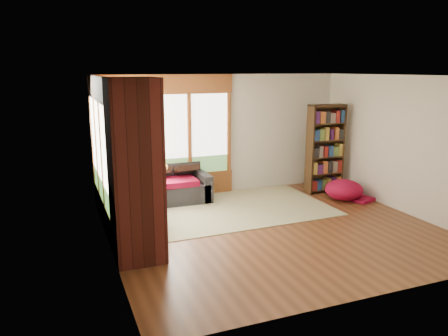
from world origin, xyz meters
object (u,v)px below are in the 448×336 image
object	(u,v)px
bookshelf	(325,149)
dog_tan	(146,172)
brick_chimney	(136,172)
area_rug	(235,206)
dog_brindle	(145,182)
sectional_sofa	(142,198)
pouf	(344,189)

from	to	relation	value
bookshelf	dog_tan	world-z (taller)	bookshelf
brick_chimney	area_rug	world-z (taller)	brick_chimney
brick_chimney	dog_brindle	world-z (taller)	brick_chimney
sectional_sofa	bookshelf	world-z (taller)	bookshelf
pouf	bookshelf	bearing A→B (deg)	93.47
area_rug	dog_tan	world-z (taller)	dog_tan
pouf	dog_brindle	size ratio (longest dim) A/B	0.94
pouf	area_rug	bearing A→B (deg)	169.48
bookshelf	brick_chimney	bearing A→B (deg)	-155.77
brick_chimney	area_rug	xyz separation A→B (m)	(2.28, 1.78, -1.29)
brick_chimney	pouf	xyz separation A→B (m)	(4.58, 1.35, -1.07)
bookshelf	dog_tan	xyz separation A→B (m)	(-3.99, 0.07, -0.20)
brick_chimney	dog_tan	world-z (taller)	brick_chimney
bookshelf	dog_brindle	world-z (taller)	bookshelf
bookshelf	pouf	size ratio (longest dim) A/B	2.47
area_rug	dog_tan	xyz separation A→B (m)	(-1.72, 0.33, 0.77)
brick_chimney	dog_tan	distance (m)	2.24
dog_tan	dog_brindle	bearing A→B (deg)	-109.19
bookshelf	pouf	distance (m)	1.02
area_rug	sectional_sofa	bearing A→B (deg)	171.76
area_rug	dog_tan	size ratio (longest dim) A/B	3.78
brick_chimney	area_rug	bearing A→B (deg)	38.07
pouf	dog_brindle	distance (m)	4.21
dog_tan	sectional_sofa	bearing A→B (deg)	-155.24
area_rug	bookshelf	xyz separation A→B (m)	(2.26, 0.26, 0.97)
pouf	dog_tan	size ratio (longest dim) A/B	0.86
area_rug	dog_brindle	xyz separation A→B (m)	(-1.87, -0.30, 0.74)
sectional_sofa	dog_tan	bearing A→B (deg)	34.10
brick_chimney	bookshelf	world-z (taller)	brick_chimney
sectional_sofa	bookshelf	xyz separation A→B (m)	(4.09, -0.00, 0.68)
sectional_sofa	area_rug	world-z (taller)	sectional_sofa
bookshelf	dog_brindle	xyz separation A→B (m)	(-4.13, -0.56, -0.23)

